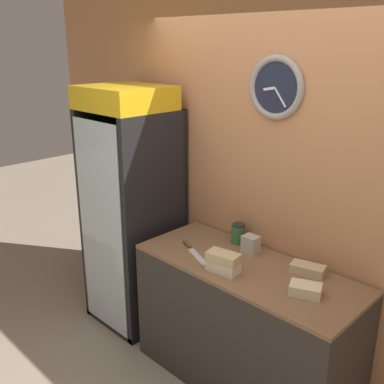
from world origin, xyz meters
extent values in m
cube|color=tan|center=(0.00, 1.23, 1.35)|extent=(5.20, 0.06, 2.70)
torus|color=gray|center=(-0.07, 1.18, 2.04)|extent=(0.41, 0.04, 0.41)
cylinder|color=#1E2338|center=(-0.07, 1.18, 2.04)|extent=(0.34, 0.01, 0.34)
cube|color=white|center=(-0.12, 1.17, 2.04)|extent=(0.09, 0.01, 0.03)
cube|color=white|center=(-0.03, 1.17, 1.99)|extent=(0.10, 0.01, 0.12)
cube|color=#332D28|center=(0.00, 0.86, 0.45)|extent=(1.55, 0.63, 0.90)
cube|color=brown|center=(0.00, 0.86, 0.91)|extent=(1.55, 0.63, 0.02)
cube|color=black|center=(-1.20, 1.16, 0.91)|extent=(0.65, 0.04, 1.83)
cube|color=black|center=(-1.50, 0.86, 0.91)|extent=(0.05, 0.64, 1.83)
cube|color=black|center=(-0.89, 0.86, 0.91)|extent=(0.05, 0.64, 1.83)
cube|color=black|center=(-1.20, 0.86, 0.03)|extent=(0.65, 0.64, 0.05)
cube|color=white|center=(-1.20, 1.13, 0.91)|extent=(0.55, 0.02, 1.73)
cube|color=silver|center=(-1.20, 0.54, 0.91)|extent=(0.55, 0.01, 1.73)
cube|color=gold|center=(-1.20, 0.83, 1.92)|extent=(0.65, 0.57, 0.18)
cube|color=silver|center=(-1.20, 0.84, 0.43)|extent=(0.53, 0.52, 0.01)
cube|color=silver|center=(-1.20, 0.84, 0.76)|extent=(0.53, 0.52, 0.01)
cube|color=silver|center=(-1.20, 0.84, 1.09)|extent=(0.53, 0.52, 0.01)
cube|color=silver|center=(-1.20, 0.84, 1.42)|extent=(0.53, 0.52, 0.01)
cylinder|color=#B2BCCC|center=(-1.27, 0.62, 1.17)|extent=(0.06, 0.06, 0.14)
cylinder|color=#B2BCCC|center=(-1.27, 0.62, 1.26)|extent=(0.02, 0.02, 0.06)
cylinder|color=#5B2D19|center=(-1.20, 0.63, 0.50)|extent=(0.08, 0.08, 0.13)
cylinder|color=#5B2D19|center=(-1.20, 0.63, 0.59)|extent=(0.03, 0.03, 0.06)
cylinder|color=#2D6B38|center=(-1.11, 0.63, 0.50)|extent=(0.07, 0.07, 0.13)
cylinder|color=#2D6B38|center=(-1.11, 0.63, 0.59)|extent=(0.03, 0.03, 0.05)
cylinder|color=#5B2D19|center=(-1.19, 0.63, 1.50)|extent=(0.07, 0.07, 0.14)
cylinder|color=#5B2D19|center=(-1.19, 0.63, 1.60)|extent=(0.03, 0.03, 0.06)
cylinder|color=gold|center=(-1.15, 0.62, 1.19)|extent=(0.06, 0.06, 0.18)
cylinder|color=gold|center=(-1.15, 0.62, 1.31)|extent=(0.02, 0.02, 0.08)
cylinder|color=#B2BCCC|center=(-1.41, 0.63, 0.84)|extent=(0.08, 0.08, 0.15)
cylinder|color=#B2BCCC|center=(-1.41, 0.63, 0.94)|extent=(0.03, 0.03, 0.06)
cube|color=beige|center=(-0.06, 0.70, 0.96)|extent=(0.22, 0.14, 0.07)
cube|color=tan|center=(-0.06, 0.70, 1.02)|extent=(0.23, 0.15, 0.07)
cube|color=beige|center=(0.46, 0.82, 0.96)|extent=(0.21, 0.18, 0.07)
cube|color=tan|center=(0.34, 1.06, 0.95)|extent=(0.23, 0.16, 0.06)
cube|color=silver|center=(-0.32, 0.73, 0.93)|extent=(0.25, 0.14, 0.00)
cube|color=brown|center=(-0.49, 0.80, 0.93)|extent=(0.11, 0.07, 0.02)
cylinder|color=#336B38|center=(-0.27, 1.10, 0.99)|extent=(0.10, 0.10, 0.13)
cylinder|color=#262628|center=(-0.27, 1.10, 1.06)|extent=(0.09, 0.09, 0.01)
cube|color=#B7B2AD|center=(-0.11, 1.04, 0.98)|extent=(0.11, 0.09, 0.12)
camera|label=1|loc=(1.60, -1.27, 2.32)|focal=42.00mm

